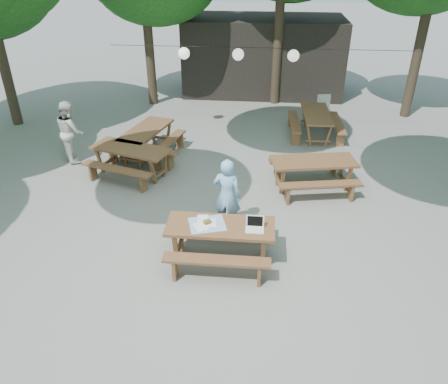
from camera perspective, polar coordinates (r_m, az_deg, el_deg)
ground at (r=8.79m, az=0.24°, el=-6.92°), size 80.00×80.00×0.00m
pavilion at (r=17.93m, az=5.16°, el=17.38°), size 6.00×3.00×2.80m
main_picnic_table at (r=8.24m, az=-0.47°, el=-6.42°), size 2.00×1.58×0.75m
picnic_table_nw at (r=11.46m, az=-11.94°, el=4.03°), size 2.30×2.09×0.75m
picnic_table_ne at (r=10.78m, az=11.48°, el=2.34°), size 2.16×1.90×0.75m
picnic_table_far_w at (r=12.52m, az=-10.05°, el=6.52°), size 1.99×2.23×0.75m
picnic_table_far_e at (r=13.86m, az=11.87°, el=8.67°), size 1.64×2.02×0.75m
woman at (r=8.84m, az=0.40°, el=-0.43°), size 0.65×0.50×1.61m
second_person at (r=12.55m, az=-19.44°, el=7.49°), size 0.98×1.03×1.67m
plastic_chair at (r=15.08m, az=12.92°, el=9.79°), size 0.52×0.52×0.90m
laptop at (r=7.92m, az=4.05°, el=-4.43°), size 0.33×0.26×0.24m
tabletop_clutter at (r=8.06m, az=-2.25°, el=-4.15°), size 0.78×0.71×0.08m
paper_lanterns at (r=13.34m, az=1.92°, el=17.53°), size 9.00×0.34×0.38m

